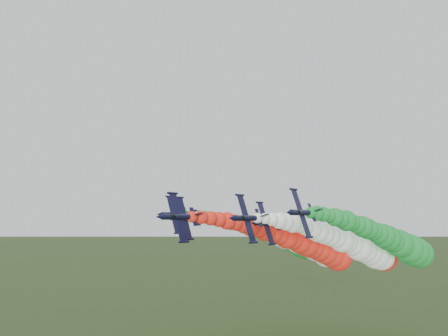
{
  "coord_description": "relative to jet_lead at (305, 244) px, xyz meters",
  "views": [
    {
      "loc": [
        61.98,
        -84.52,
        43.02
      ],
      "look_at": [
        -2.2,
        -0.33,
        55.1
      ],
      "focal_mm": 35.0,
      "sensor_mm": 36.0,
      "label": 1
    }
  ],
  "objects": [
    {
      "name": "jet_lead",
      "position": [
        0.0,
        0.0,
        0.0
      ],
      "size": [
        13.89,
        78.47,
        22.63
      ],
      "rotation": [
        0.0,
        1.24,
        0.0
      ],
      "color": "black",
      "rests_on": "ground"
    },
    {
      "name": "jet_outer_left",
      "position": [
        -21.79,
        21.75,
        0.62
      ],
      "size": [
        13.79,
        78.38,
        22.53
      ],
      "rotation": [
        0.0,
        1.24,
        0.0
      ],
      "color": "black",
      "rests_on": "ground"
    },
    {
      "name": "jet_outer_right",
      "position": [
        20.53,
        18.48,
        0.56
      ],
      "size": [
        14.05,
        78.64,
        22.79
      ],
      "rotation": [
        0.0,
        1.24,
        0.0
      ],
      "color": "black",
      "rests_on": "ground"
    },
    {
      "name": "jet_inner_right",
      "position": [
        10.1,
        11.5,
        -0.35
      ],
      "size": [
        13.69,
        78.27,
        22.43
      ],
      "rotation": [
        0.0,
        1.24,
        0.0
      ],
      "color": "black",
      "rests_on": "ground"
    },
    {
      "name": "jet_inner_left",
      "position": [
        -9.39,
        12.42,
        -0.25
      ],
      "size": [
        14.18,
        78.77,
        22.92
      ],
      "rotation": [
        0.0,
        1.24,
        0.0
      ],
      "color": "black",
      "rests_on": "ground"
    },
    {
      "name": "jet_trail",
      "position": [
        6.61,
        25.92,
        -1.73
      ],
      "size": [
        14.4,
        78.99,
        23.14
      ],
      "rotation": [
        0.0,
        1.24,
        0.0
      ],
      "color": "black",
      "rests_on": "ground"
    }
  ]
}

